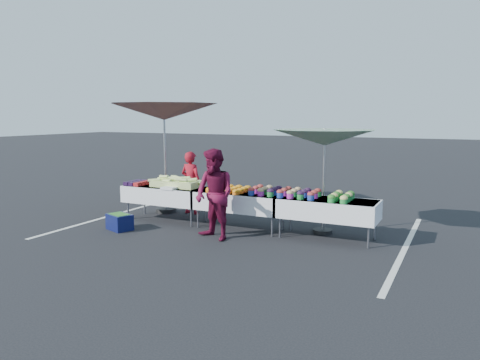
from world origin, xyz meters
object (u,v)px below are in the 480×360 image
at_px(table_left, 166,194).
at_px(table_right, 327,208).
at_px(vendor, 191,183).
at_px(umbrella_right, 325,138).
at_px(customer, 214,194).
at_px(umbrella_left, 164,113).
at_px(table_center, 240,200).
at_px(storage_bin, 120,222).

relative_size(table_left, table_right, 1.00).
distance_m(vendor, umbrella_right, 3.49).
height_order(vendor, customer, customer).
bearing_deg(customer, umbrella_right, 59.56).
relative_size(umbrella_left, umbrella_right, 1.37).
relative_size(table_center, umbrella_right, 0.76).
bearing_deg(customer, table_left, 172.78).
distance_m(customer, umbrella_right, 2.37).
relative_size(table_right, vendor, 1.27).
bearing_deg(table_left, table_right, 0.00).
distance_m(vendor, customer, 2.38).
distance_m(table_right, umbrella_right, 1.34).
bearing_deg(table_left, customer, -28.31).
relative_size(table_left, storage_bin, 3.13).
bearing_deg(storage_bin, vendor, 97.38).
bearing_deg(table_center, storage_bin, -151.82).
bearing_deg(table_left, storage_bin, -106.49).
height_order(vendor, storage_bin, vendor).
bearing_deg(umbrella_right, table_left, -173.30).
relative_size(table_right, umbrella_right, 0.76).
distance_m(table_center, customer, 0.97).
bearing_deg(vendor, table_right, 172.54).
bearing_deg(table_right, table_center, 180.00).
bearing_deg(storage_bin, table_center, 48.88).
distance_m(table_right, storage_bin, 4.12).
distance_m(vendor, storage_bin, 2.10).
bearing_deg(vendor, table_left, 87.16).
distance_m(table_left, table_center, 1.80).
relative_size(table_left, umbrella_right, 0.76).
height_order(umbrella_left, umbrella_right, umbrella_left).
bearing_deg(storage_bin, customer, 26.61).
relative_size(customer, storage_bin, 2.84).
bearing_deg(umbrella_left, customer, -36.31).
xyz_separation_m(vendor, storage_bin, (-0.47, -1.97, -0.56)).
height_order(vendor, umbrella_left, umbrella_left).
height_order(table_right, customer, customer).
bearing_deg(storage_bin, table_right, 36.92).
height_order(table_left, table_right, same).
bearing_deg(umbrella_left, vendor, 9.92).
bearing_deg(umbrella_right, umbrella_left, 175.40).
distance_m(umbrella_right, storage_bin, 4.39).
xyz_separation_m(table_center, umbrella_right, (1.61, 0.40, 1.27)).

